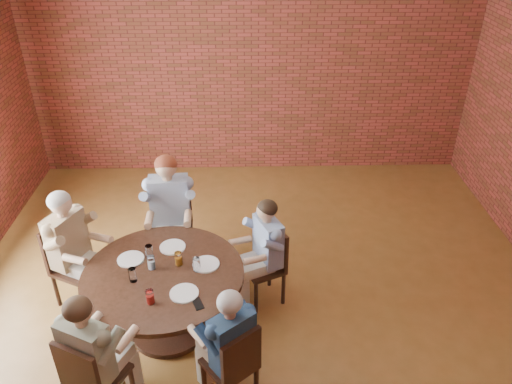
{
  "coord_description": "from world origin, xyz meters",
  "views": [
    {
      "loc": [
        -0.11,
        -3.63,
        3.83
      ],
      "look_at": [
        0.0,
        1.0,
        1.03
      ],
      "focal_mm": 35.0,
      "sensor_mm": 36.0,
      "label": 1
    }
  ],
  "objects_px": {
    "chair_b": "(172,222)",
    "chair_d": "(91,377)",
    "chair_a": "(269,261)",
    "diner_a": "(263,253)",
    "diner_d": "(94,357)",
    "diner_c": "(74,250)",
    "diner_e": "(229,348)",
    "dining_table": "(165,290)",
    "diner_b": "(170,214)",
    "chair_e": "(234,365)",
    "smartphone": "(198,304)",
    "chair_c": "(70,260)"
  },
  "relations": [
    {
      "from": "chair_b",
      "to": "chair_d",
      "type": "bearing_deg",
      "value": -103.97
    },
    {
      "from": "chair_d",
      "to": "chair_a",
      "type": "bearing_deg",
      "value": -110.45
    },
    {
      "from": "diner_a",
      "to": "chair_b",
      "type": "bearing_deg",
      "value": -149.7
    },
    {
      "from": "chair_a",
      "to": "diner_d",
      "type": "distance_m",
      "value": 2.01
    },
    {
      "from": "diner_c",
      "to": "diner_e",
      "type": "distance_m",
      "value": 2.06
    },
    {
      "from": "diner_d",
      "to": "diner_e",
      "type": "xyz_separation_m",
      "value": [
        1.07,
        0.09,
        -0.03
      ]
    },
    {
      "from": "diner_c",
      "to": "diner_e",
      "type": "bearing_deg",
      "value": -102.58
    },
    {
      "from": "diner_a",
      "to": "diner_e",
      "type": "height_order",
      "value": "diner_a"
    },
    {
      "from": "chair_d",
      "to": "dining_table",
      "type": "bearing_deg",
      "value": -90.0
    },
    {
      "from": "diner_d",
      "to": "diner_b",
      "type": "bearing_deg",
      "value": -74.82
    },
    {
      "from": "diner_a",
      "to": "diner_e",
      "type": "relative_size",
      "value": 1.0
    },
    {
      "from": "chair_a",
      "to": "chair_b",
      "type": "bearing_deg",
      "value": -146.94
    },
    {
      "from": "chair_a",
      "to": "chair_e",
      "type": "relative_size",
      "value": 1.0
    },
    {
      "from": "dining_table",
      "to": "diner_e",
      "type": "xyz_separation_m",
      "value": [
        0.63,
        -0.8,
        0.09
      ]
    },
    {
      "from": "chair_b",
      "to": "chair_d",
      "type": "height_order",
      "value": "chair_b"
    },
    {
      "from": "diner_c",
      "to": "smartphone",
      "type": "xyz_separation_m",
      "value": [
        1.34,
        -0.9,
        0.08
      ]
    },
    {
      "from": "chair_c",
      "to": "chair_e",
      "type": "bearing_deg",
      "value": -102.52
    },
    {
      "from": "chair_b",
      "to": "diner_e",
      "type": "distance_m",
      "value": 2.1
    },
    {
      "from": "chair_e",
      "to": "diner_e",
      "type": "xyz_separation_m",
      "value": [
        -0.04,
        0.06,
        0.13
      ]
    },
    {
      "from": "chair_d",
      "to": "diner_d",
      "type": "xyz_separation_m",
      "value": [
        0.04,
        0.07,
        0.15
      ]
    },
    {
      "from": "chair_c",
      "to": "diner_b",
      "type": "bearing_deg",
      "value": -34.7
    },
    {
      "from": "chair_b",
      "to": "diner_e",
      "type": "bearing_deg",
      "value": -73.78
    },
    {
      "from": "diner_e",
      "to": "diner_d",
      "type": "bearing_deg",
      "value": -33.29
    },
    {
      "from": "diner_a",
      "to": "diner_d",
      "type": "xyz_separation_m",
      "value": [
        -1.4,
        -1.33,
        0.03
      ]
    },
    {
      "from": "chair_a",
      "to": "dining_table",
      "type": "bearing_deg",
      "value": -90.0
    },
    {
      "from": "chair_a",
      "to": "chair_c",
      "type": "xyz_separation_m",
      "value": [
        -2.09,
        0.05,
        0.03
      ]
    },
    {
      "from": "diner_d",
      "to": "diner_e",
      "type": "height_order",
      "value": "diner_d"
    },
    {
      "from": "dining_table",
      "to": "chair_e",
      "type": "relative_size",
      "value": 1.73
    },
    {
      "from": "chair_b",
      "to": "diner_d",
      "type": "distance_m",
      "value": 2.1
    },
    {
      "from": "diner_c",
      "to": "diner_d",
      "type": "xyz_separation_m",
      "value": [
        0.55,
        -1.37,
        -0.02
      ]
    },
    {
      "from": "diner_b",
      "to": "smartphone",
      "type": "xyz_separation_m",
      "value": [
        0.43,
        -1.5,
        0.05
      ]
    },
    {
      "from": "dining_table",
      "to": "chair_a",
      "type": "xyz_separation_m",
      "value": [
        1.03,
        0.47,
        -0.04
      ]
    },
    {
      "from": "chair_c",
      "to": "chair_b",
      "type": "bearing_deg",
      "value": -30.58
    },
    {
      "from": "diner_d",
      "to": "smartphone",
      "type": "xyz_separation_m",
      "value": [
        0.8,
        0.47,
        0.11
      ]
    },
    {
      "from": "chair_d",
      "to": "smartphone",
      "type": "bearing_deg",
      "value": -120.91
    },
    {
      "from": "chair_b",
      "to": "chair_c",
      "type": "bearing_deg",
      "value": -149.73
    },
    {
      "from": "dining_table",
      "to": "diner_d",
      "type": "xyz_separation_m",
      "value": [
        -0.43,
        -0.9,
        0.12
      ]
    },
    {
      "from": "chair_d",
      "to": "chair_e",
      "type": "distance_m",
      "value": 1.15
    },
    {
      "from": "chair_b",
      "to": "diner_b",
      "type": "distance_m",
      "value": 0.2
    },
    {
      "from": "smartphone",
      "to": "diner_e",
      "type": "bearing_deg",
      "value": -76.75
    },
    {
      "from": "chair_c",
      "to": "smartphone",
      "type": "height_order",
      "value": "chair_c"
    },
    {
      "from": "dining_table",
      "to": "chair_c",
      "type": "distance_m",
      "value": 1.18
    },
    {
      "from": "diner_c",
      "to": "chair_a",
      "type": "bearing_deg",
      "value": -64.44
    },
    {
      "from": "diner_a",
      "to": "chair_c",
      "type": "bearing_deg",
      "value": -116.45
    },
    {
      "from": "diner_b",
      "to": "diner_c",
      "type": "height_order",
      "value": "diner_b"
    },
    {
      "from": "chair_d",
      "to": "smartphone",
      "type": "xyz_separation_m",
      "value": [
        0.83,
        0.55,
        0.25
      ]
    },
    {
      "from": "chair_c",
      "to": "chair_e",
      "type": "distance_m",
      "value": 2.21
    },
    {
      "from": "diner_b",
      "to": "diner_d",
      "type": "bearing_deg",
      "value": -104.02
    },
    {
      "from": "chair_b",
      "to": "diner_c",
      "type": "distance_m",
      "value": 1.16
    },
    {
      "from": "chair_c",
      "to": "diner_e",
      "type": "xyz_separation_m",
      "value": [
        1.69,
        -1.32,
        0.11
      ]
    }
  ]
}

